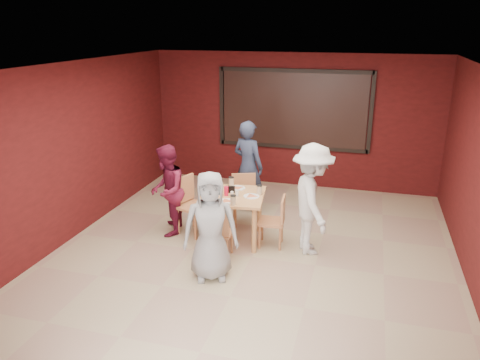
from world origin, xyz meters
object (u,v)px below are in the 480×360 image
(chair_left, at_px, (190,202))
(diner_back, at_px, (248,166))
(dining_table, at_px, (232,200))
(diner_left, at_px, (167,190))
(chair_back, at_px, (244,196))
(diner_front, at_px, (210,226))
(chair_front, at_px, (218,231))
(chair_right, at_px, (276,219))
(diner_right, at_px, (312,200))

(chair_left, distance_m, diner_back, 1.44)
(dining_table, bearing_deg, diner_left, -178.72)
(chair_back, relative_size, diner_front, 0.57)
(diner_front, bearing_deg, dining_table, 72.07)
(dining_table, height_order, diner_left, diner_left)
(diner_back, xyz_separation_m, diner_left, (-1.01, -1.37, -0.10))
(diner_front, bearing_deg, diner_left, 114.28)
(chair_front, relative_size, chair_right, 1.00)
(chair_right, relative_size, diner_front, 0.54)
(chair_left, relative_size, chair_right, 1.17)
(diner_back, relative_size, diner_right, 1.00)
(chair_left, xyz_separation_m, diner_left, (-0.34, -0.13, 0.21))
(chair_back, bearing_deg, chair_right, -46.90)
(chair_front, xyz_separation_m, diner_left, (-1.09, 0.66, 0.29))
(chair_back, height_order, diner_front, diner_front)
(chair_left, xyz_separation_m, diner_back, (0.67, 1.24, 0.31))
(chair_back, relative_size, chair_left, 0.90)
(chair_back, bearing_deg, chair_front, -90.52)
(chair_back, bearing_deg, diner_front, -88.33)
(chair_left, bearing_deg, chair_back, 40.02)
(chair_front, height_order, diner_back, diner_back)
(diner_left, bearing_deg, chair_back, 109.63)
(dining_table, bearing_deg, diner_front, -87.57)
(diner_left, bearing_deg, chair_front, 43.25)
(chair_back, distance_m, diner_right, 1.54)
(chair_left, relative_size, diner_back, 0.56)
(diner_front, bearing_deg, chair_right, 40.28)
(chair_back, distance_m, chair_right, 1.05)
(diner_left, bearing_deg, diner_back, 128.23)
(chair_right, xyz_separation_m, diner_left, (-1.82, -0.00, 0.29))
(chair_back, relative_size, diner_right, 0.51)
(diner_front, height_order, diner_back, diner_back)
(chair_left, relative_size, diner_left, 0.64)
(diner_right, bearing_deg, diner_left, 67.60)
(dining_table, bearing_deg, chair_back, 90.45)
(dining_table, height_order, chair_front, dining_table)
(chair_front, relative_size, diner_back, 0.48)
(chair_back, height_order, diner_back, diner_back)
(diner_back, bearing_deg, dining_table, 115.89)
(dining_table, bearing_deg, diner_back, 94.03)
(chair_front, bearing_deg, chair_right, 42.31)
(chair_back, bearing_deg, diner_right, -32.20)
(chair_front, distance_m, chair_left, 1.09)
(chair_left, height_order, chair_right, chair_left)
(chair_right, height_order, diner_back, diner_back)
(chair_right, relative_size, diner_left, 0.54)
(chair_front, xyz_separation_m, chair_right, (0.73, 0.67, 0.00))
(diner_left, bearing_deg, chair_left, 96.15)
(diner_back, height_order, diner_right, same)
(chair_right, relative_size, diner_right, 0.48)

